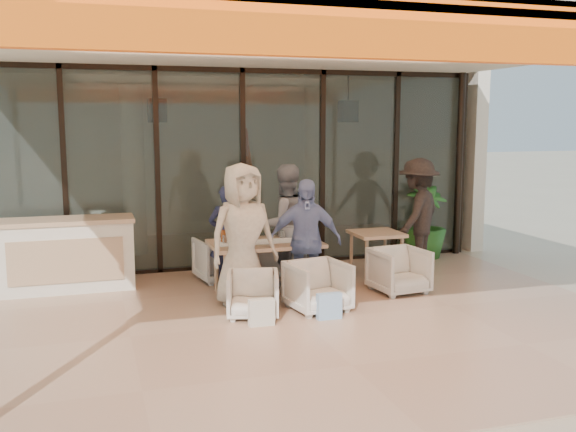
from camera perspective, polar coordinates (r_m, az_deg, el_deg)
name	(u,v)px	position (r m, az deg, el deg)	size (l,w,h in m)	color
ground	(303,322)	(7.76, 1.30, -9.41)	(70.00, 70.00, 0.00)	#C6B293
terrace_floor	(303,322)	(7.76, 1.30, -9.38)	(8.00, 6.00, 0.01)	tan
terrace_structure	(311,40)	(7.18, 2.09, 15.40)	(8.00, 6.00, 3.40)	silver
glass_storefront	(243,170)	(10.30, -4.04, 4.10)	(8.08, 0.10, 3.20)	#9EADA3
interior_block	(215,128)	(12.53, -6.51, 7.74)	(9.05, 3.62, 3.52)	silver
host_counter	(67,255)	(9.47, -19.07, -3.26)	(1.85, 0.65, 1.04)	silver
dining_table	(265,246)	(8.77, -2.10, -2.67)	(1.50, 0.90, 0.93)	tan
chair_far_left	(221,257)	(9.64, -5.94, -3.66)	(0.71, 0.66, 0.73)	white
chair_far_right	(275,258)	(9.85, -1.13, -3.76)	(0.57, 0.53, 0.59)	white
chair_near_left	(253,292)	(7.85, -3.15, -6.79)	(0.62, 0.58, 0.63)	white
chair_near_right	(318,284)	(8.08, 2.67, -6.08)	(0.69, 0.64, 0.71)	white
diner_navy	(228,237)	(9.09, -5.35, -1.90)	(0.55, 0.36, 1.50)	#171B34
diner_grey	(285,225)	(9.27, -0.28, -0.83)	(0.86, 0.67, 1.77)	slate
diner_cream	(243,236)	(8.19, -4.04, -1.76)	(0.91, 0.59, 1.86)	beige
diner_periwinkle	(305,241)	(8.44, 1.52, -2.21)	(0.96, 0.40, 1.64)	#697DAF
tote_bag_cream	(261,313)	(7.52, -2.38, -8.64)	(0.30, 0.10, 0.34)	silver
tote_bag_blue	(329,307)	(7.77, 3.68, -8.09)	(0.30, 0.10, 0.34)	#99BFD8
side_table	(376,239)	(9.63, 7.85, -2.04)	(0.70, 0.70, 0.74)	tan
side_chair	(399,269)	(9.03, 9.85, -4.64)	(0.68, 0.64, 0.70)	white
standing_woman	(418,215)	(10.36, 11.47, 0.09)	(1.16, 0.67, 1.80)	black
potted_palm	(424,221)	(11.31, 12.03, -0.43)	(0.75, 0.75, 1.33)	#1E5919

